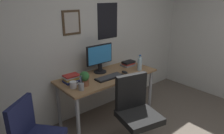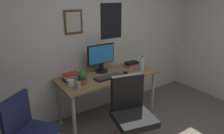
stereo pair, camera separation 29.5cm
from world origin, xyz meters
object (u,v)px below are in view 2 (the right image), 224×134
at_px(office_chair, 131,110).
at_px(coffee_mug_near, 71,83).
at_px(water_bottle, 142,65).
at_px(side_chair, 28,129).
at_px(book_stack_left, 131,64).
at_px(pen_cup, 78,85).
at_px(book_stack_right, 71,77).
at_px(potted_plant, 83,77).
at_px(computer_mouse, 126,73).
at_px(keyboard, 109,77).
at_px(monitor, 101,57).

relative_size(office_chair, coffee_mug_near, 7.49).
bearing_deg(water_bottle, side_chair, -174.19).
bearing_deg(book_stack_left, office_chair, -129.12).
relative_size(pen_cup, book_stack_left, 0.92).
bearing_deg(book_stack_right, coffee_mug_near, -111.30).
bearing_deg(book_stack_right, office_chair, -63.80).
bearing_deg(book_stack_left, side_chair, -166.05).
bearing_deg(pen_cup, book_stack_left, 14.61).
relative_size(coffee_mug_near, potted_plant, 0.65).
relative_size(side_chair, computer_mouse, 7.95).
height_order(office_chair, water_bottle, water_bottle).
xyz_separation_m(side_chair, pen_cup, (0.69, 0.16, 0.29)).
bearing_deg(coffee_mug_near, keyboard, -4.49).
bearing_deg(computer_mouse, book_stack_left, 36.82).
distance_m(monitor, book_stack_right, 0.57).
xyz_separation_m(office_chair, pen_cup, (-0.45, 0.52, 0.26)).
bearing_deg(coffee_mug_near, office_chair, -53.10).
distance_m(monitor, water_bottle, 0.64).
height_order(coffee_mug_near, book_stack_left, book_stack_left).
xyz_separation_m(side_chair, book_stack_right, (0.72, 0.47, 0.29)).
relative_size(keyboard, coffee_mug_near, 3.39).
bearing_deg(office_chair, keyboard, 82.81).
relative_size(side_chair, coffee_mug_near, 6.90).
distance_m(keyboard, water_bottle, 0.59).
bearing_deg(pen_cup, side_chair, -167.13).
bearing_deg(office_chair, computer_mouse, 57.90).
distance_m(computer_mouse, potted_plant, 0.72).
height_order(water_bottle, coffee_mug_near, water_bottle).
bearing_deg(book_stack_left, coffee_mug_near, -171.95).
bearing_deg(potted_plant, water_bottle, -4.06).
bearing_deg(water_bottle, book_stack_right, 164.66).
bearing_deg(book_stack_left, potted_plant, -168.98).
height_order(monitor, pen_cup, monitor).
xyz_separation_m(computer_mouse, book_stack_left, (0.28, 0.21, 0.02)).
bearing_deg(monitor, pen_cup, -147.49).
relative_size(office_chair, keyboard, 2.21).
relative_size(pen_cup, book_stack_right, 0.91).
bearing_deg(monitor, book_stack_right, -175.01).
bearing_deg(potted_plant, pen_cup, -139.84).
bearing_deg(computer_mouse, side_chair, -171.24).
relative_size(office_chair, computer_mouse, 8.64).
bearing_deg(side_chair, book_stack_right, 33.33).
distance_m(water_bottle, pen_cup, 1.10).
bearing_deg(book_stack_left, pen_cup, -165.39).
bearing_deg(computer_mouse, keyboard, 178.80).
height_order(keyboard, water_bottle, water_bottle).
xyz_separation_m(office_chair, potted_plant, (-0.34, 0.62, 0.31)).
bearing_deg(pen_cup, coffee_mug_near, 107.14).
xyz_separation_m(monitor, potted_plant, (-0.46, -0.27, -0.13)).
height_order(water_bottle, book_stack_right, water_bottle).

